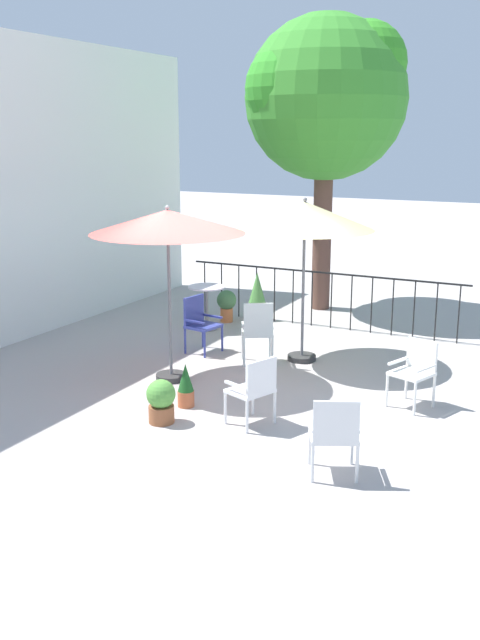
% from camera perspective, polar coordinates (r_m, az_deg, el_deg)
% --- Properties ---
extents(ground_plane, '(60.00, 60.00, 0.00)m').
position_cam_1_polar(ground_plane, '(10.12, -1.03, -5.27)').
color(ground_plane, '#ABA3A0').
extents(terrace_railing, '(0.03, 5.21, 1.01)m').
position_cam_1_polar(terrace_railing, '(13.15, 6.43, 2.36)').
color(terrace_railing, black).
rests_on(terrace_railing, ground).
extents(shade_tree, '(3.21, 3.06, 5.58)m').
position_cam_1_polar(shade_tree, '(14.40, 6.68, 16.87)').
color(shade_tree, brown).
rests_on(shade_tree, ground).
extents(patio_umbrella_0, '(2.13, 2.13, 2.47)m').
position_cam_1_polar(patio_umbrella_0, '(9.97, -5.69, 7.53)').
color(patio_umbrella_0, '#2D2D2D').
rests_on(patio_umbrella_0, ground).
extents(patio_umbrella_1, '(2.07, 2.07, 2.50)m').
position_cam_1_polar(patio_umbrella_1, '(10.88, 5.10, 8.03)').
color(patio_umbrella_1, '#2D2D2D').
rests_on(patio_umbrella_1, ground).
extents(cafe_table_0, '(0.66, 0.66, 0.78)m').
position_cam_1_polar(cafe_table_0, '(12.95, -2.63, 1.60)').
color(cafe_table_0, white).
rests_on(cafe_table_0, ground).
extents(patio_chair_0, '(0.61, 0.62, 0.98)m').
position_cam_1_polar(patio_chair_0, '(10.93, 1.40, -0.68)').
color(patio_chair_0, white).
rests_on(patio_chair_0, ground).
extents(patio_chair_1, '(0.55, 0.50, 0.90)m').
position_cam_1_polar(patio_chair_1, '(11.61, -3.19, -0.02)').
color(patio_chair_1, '#333D92').
rests_on(patio_chair_1, ground).
extents(patio_chair_2, '(0.62, 0.63, 0.87)m').
position_cam_1_polar(patio_chair_2, '(7.46, 7.41, -8.65)').
color(patio_chair_2, silver).
rests_on(patio_chair_2, ground).
extents(patio_chair_3, '(0.59, 0.59, 0.85)m').
position_cam_1_polar(patio_chair_3, '(9.56, 13.56, -3.68)').
color(patio_chair_3, white).
rests_on(patio_chair_3, ground).
extents(patio_chair_4, '(0.61, 0.57, 0.85)m').
position_cam_1_polar(patio_chair_4, '(8.67, 1.15, -5.23)').
color(patio_chair_4, white).
rests_on(patio_chair_4, ground).
extents(potted_plant_0, '(0.38, 0.38, 0.90)m').
position_cam_1_polar(potted_plant_0, '(13.62, 1.36, 1.99)').
color(potted_plant_0, '#BE683A').
rests_on(potted_plant_0, ground).
extents(potted_plant_1, '(0.36, 0.36, 0.60)m').
position_cam_1_polar(potted_plant_1, '(13.50, -1.06, 1.32)').
color(potted_plant_1, '#C76E3D').
rests_on(potted_plant_1, ground).
extents(potted_plant_2, '(0.36, 0.36, 0.54)m').
position_cam_1_polar(potted_plant_2, '(8.88, -6.19, -6.27)').
color(potted_plant_2, brown).
rests_on(potted_plant_2, ground).
extents(potted_plant_3, '(0.22, 0.22, 0.57)m').
position_cam_1_polar(potted_plant_3, '(9.36, -4.27, -5.16)').
color(potted_plant_3, '#B85B38').
rests_on(potted_plant_3, ground).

